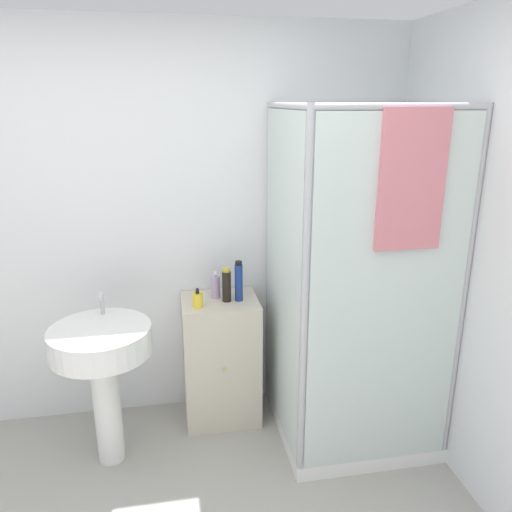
{
  "coord_description": "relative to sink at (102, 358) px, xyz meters",
  "views": [
    {
      "loc": [
        0.14,
        -1.42,
        2.04
      ],
      "look_at": [
        0.6,
        1.12,
        1.23
      ],
      "focal_mm": 35.0,
      "sensor_mm": 36.0,
      "label": 1
    }
  ],
  "objects": [
    {
      "name": "soap_dispenser",
      "position": [
        0.55,
        0.21,
        0.23
      ],
      "size": [
        0.06,
        0.06,
        0.12
      ],
      "color": "yellow",
      "rests_on": "vanity_cabinet"
    },
    {
      "name": "shampoo_bottle_blue",
      "position": [
        0.81,
        0.27,
        0.3
      ],
      "size": [
        0.05,
        0.05,
        0.26
      ],
      "color": "navy",
      "rests_on": "vanity_cabinet"
    },
    {
      "name": "vanity_cabinet",
      "position": [
        0.69,
        0.3,
        -0.24
      ],
      "size": [
        0.48,
        0.41,
        0.84
      ],
      "color": "beige",
      "rests_on": "ground_plane"
    },
    {
      "name": "sink",
      "position": [
        0.0,
        0.0,
        0.0
      ],
      "size": [
        0.56,
        0.56,
        0.98
      ],
      "color": "white",
      "rests_on": "ground_plane"
    },
    {
      "name": "shampoo_bottle_tall_black",
      "position": [
        0.74,
        0.28,
        0.28
      ],
      "size": [
        0.05,
        0.05,
        0.22
      ],
      "color": "black",
      "rests_on": "vanity_cabinet"
    },
    {
      "name": "lotion_bottle_white",
      "position": [
        0.67,
        0.34,
        0.25
      ],
      "size": [
        0.06,
        0.06,
        0.18
      ],
      "color": "#B299C6",
      "rests_on": "vanity_cabinet"
    },
    {
      "name": "shower_enclosure",
      "position": [
        1.42,
        -0.03,
        -0.11
      ],
      "size": [
        0.9,
        0.93,
        2.03
      ],
      "color": "white",
      "rests_on": "ground_plane"
    },
    {
      "name": "wall_back",
      "position": [
        0.26,
        0.53,
        0.59
      ],
      "size": [
        6.4,
        0.06,
        2.5
      ],
      "primitive_type": "cube",
      "color": "silver",
      "rests_on": "ground_plane"
    }
  ]
}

